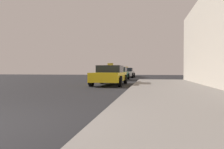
{
  "coord_description": "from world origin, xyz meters",
  "views": [
    {
      "loc": [
        2.9,
        -2.88,
        0.96
      ],
      "look_at": [
        1.69,
        3.88,
        0.82
      ],
      "focal_mm": 33.29,
      "sensor_mm": 36.0,
      "label": 1
    }
  ],
  "objects": [
    {
      "name": "car_white",
      "position": [
        -0.03,
        23.79,
        0.65
      ],
      "size": [
        2.06,
        4.32,
        1.43
      ],
      "rotation": [
        0.0,
        0.0,
        3.14
      ],
      "color": "white",
      "rests_on": "ground_plane"
    },
    {
      "name": "car_black",
      "position": [
        -0.58,
        30.07,
        0.65
      ],
      "size": [
        2.04,
        4.29,
        1.27
      ],
      "rotation": [
        0.0,
        0.0,
        3.14
      ],
      "color": "black",
      "rests_on": "ground_plane"
    },
    {
      "name": "car_green",
      "position": [
        -0.11,
        17.43,
        0.65
      ],
      "size": [
        1.93,
        4.27,
        1.43
      ],
      "rotation": [
        0.0,
        0.0,
        3.14
      ],
      "color": "#196638",
      "rests_on": "ground_plane"
    },
    {
      "name": "car_yellow",
      "position": [
        0.39,
        10.38,
        0.65
      ],
      "size": [
        1.93,
        4.3,
        1.43
      ],
      "rotation": [
        0.0,
        0.0,
        3.14
      ],
      "color": "yellow",
      "rests_on": "ground_plane"
    }
  ]
}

